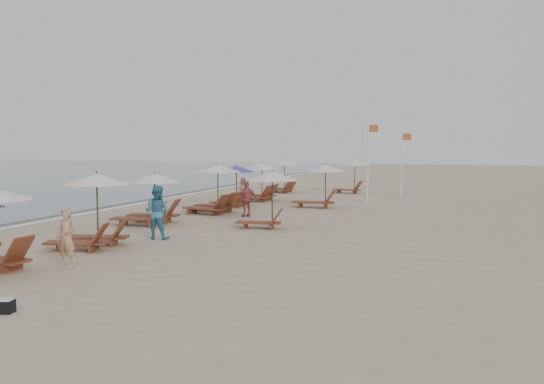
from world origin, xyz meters
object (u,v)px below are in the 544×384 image
(beachgoer_near, at_px, (66,238))
(beachgoer_far_a, at_px, (247,199))
(lounger_station_4, at_px, (233,186))
(beachgoer_far_b, at_px, (244,191))
(lounger_station_2, at_px, (149,201))
(lounger_station_1, at_px, (91,213))
(flag_pole_near, at_px, (369,158))
(lounger_station_3, at_px, (213,190))
(lounger_station_6, at_px, (282,175))
(inland_station_0, at_px, (268,190))
(duffel_bag, at_px, (0,306))
(inland_station_1, at_px, (319,183))
(inland_station_2, at_px, (352,172))
(beachgoer_mid_a, at_px, (157,212))
(lounger_station_5, at_px, (258,184))

(beachgoer_near, distance_m, beachgoer_far_a, 11.36)
(lounger_station_4, xyz_separation_m, beachgoer_far_b, (0.19, 1.05, -0.34))
(lounger_station_2, relative_size, beachgoer_far_a, 1.68)
(lounger_station_1, distance_m, flag_pole_near, 18.21)
(lounger_station_3, xyz_separation_m, lounger_station_6, (-0.35, 12.05, 0.10))
(inland_station_0, xyz_separation_m, duffel_bag, (-1.29, -12.21, -1.34))
(lounger_station_2, bearing_deg, inland_station_1, 57.46)
(beachgoer_far_a, bearing_deg, flag_pole_near, -164.20)
(lounger_station_4, bearing_deg, inland_station_2, 66.45)
(lounger_station_6, height_order, inland_station_2, lounger_station_6)
(flag_pole_near, bearing_deg, lounger_station_6, 145.87)
(lounger_station_1, height_order, lounger_station_4, lounger_station_1)
(beachgoer_far_a, relative_size, beachgoer_far_b, 1.10)
(beachgoer_far_a, bearing_deg, lounger_station_1, 30.61)
(lounger_station_4, xyz_separation_m, beachgoer_far_a, (2.19, -3.64, -0.27))
(beachgoer_far_b, bearing_deg, inland_station_1, -37.92)
(inland_station_1, relative_size, inland_station_2, 1.10)
(lounger_station_1, height_order, lounger_station_3, lounger_station_1)
(lounger_station_1, height_order, beachgoer_far_a, lounger_station_1)
(lounger_station_6, xyz_separation_m, duffel_bag, (3.11, -27.96, -1.04))
(lounger_station_4, height_order, beachgoer_far_a, lounger_station_4)
(lounger_station_3, relative_size, inland_station_2, 1.07)
(lounger_station_1, bearing_deg, inland_station_2, 79.76)
(inland_station_0, height_order, inland_station_2, same)
(inland_station_0, bearing_deg, lounger_station_2, -174.16)
(inland_station_1, xyz_separation_m, beachgoer_far_b, (-4.23, 0.04, -0.53))
(lounger_station_6, height_order, beachgoer_near, lounger_station_6)
(lounger_station_4, distance_m, beachgoer_far_b, 1.12)
(lounger_station_2, bearing_deg, flag_pole_near, 58.79)
(lounger_station_1, relative_size, beachgoer_near, 1.60)
(lounger_station_3, xyz_separation_m, lounger_station_4, (-0.18, 2.93, -0.00))
(lounger_station_4, xyz_separation_m, lounger_station_6, (-0.18, 9.12, 0.10))
(lounger_station_2, bearing_deg, lounger_station_4, 83.75)
(inland_station_1, height_order, inland_station_2, same)
(inland_station_0, bearing_deg, inland_station_2, 89.32)
(beachgoer_mid_a, bearing_deg, duffel_bag, 95.34)
(lounger_station_4, xyz_separation_m, inland_station_2, (4.42, 10.15, 0.37))
(beachgoer_mid_a, bearing_deg, inland_station_0, -132.48)
(beachgoer_mid_a, xyz_separation_m, duffel_bag, (1.51, -8.59, -0.79))
(lounger_station_5, distance_m, inland_station_0, 10.69)
(lounger_station_5, relative_size, inland_station_1, 0.91)
(beachgoer_mid_a, bearing_deg, lounger_station_1, 59.32)
(lounger_station_1, distance_m, inland_station_1, 14.06)
(lounger_station_6, bearing_deg, lounger_station_4, -88.90)
(lounger_station_1, xyz_separation_m, beachgoer_far_b, (-0.16, 13.50, -0.39))
(lounger_station_5, distance_m, beachgoer_far_a, 7.19)
(inland_station_1, height_order, beachgoer_far_a, inland_station_1)
(lounger_station_6, relative_size, duffel_bag, 4.32)
(inland_station_1, bearing_deg, lounger_station_1, -106.85)
(lounger_station_1, distance_m, lounger_station_3, 9.52)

